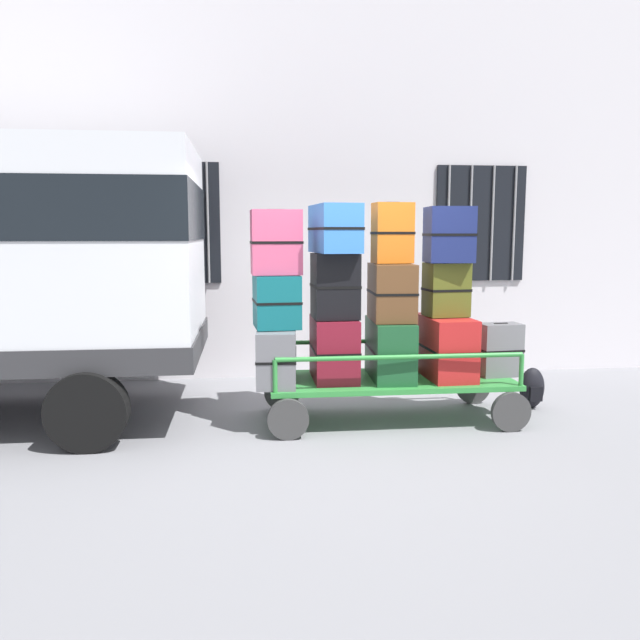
{
  "coord_description": "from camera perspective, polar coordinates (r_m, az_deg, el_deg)",
  "views": [
    {
      "loc": [
        -0.88,
        -5.82,
        1.87
      ],
      "look_at": [
        -0.17,
        0.29,
        1.03
      ],
      "focal_mm": 35.68,
      "sensor_mm": 36.0,
      "label": 1
    }
  ],
  "objects": [
    {
      "name": "suitcase_center_bottom",
      "position": [
        6.4,
        6.29,
        -2.61
      ],
      "size": [
        0.43,
        0.86,
        0.59
      ],
      "color": "#194C28",
      "rests_on": "luggage_cart"
    },
    {
      "name": "cart_railing",
      "position": [
        6.39,
        6.33,
        -2.83
      ],
      "size": [
        2.39,
        0.94,
        0.32
      ],
      "color": "#2D8438",
      "rests_on": "luggage_cart"
    },
    {
      "name": "ground_plane",
      "position": [
        6.18,
        1.91,
        -9.87
      ],
      "size": [
        40.0,
        40.0,
        0.0
      ],
      "primitive_type": "plane",
      "color": "gray"
    },
    {
      "name": "building_wall",
      "position": [
        8.42,
        -0.59,
        12.02
      ],
      "size": [
        12.0,
        0.38,
        5.0
      ],
      "color": "silver",
      "rests_on": "ground"
    },
    {
      "name": "suitcase_left_bottom",
      "position": [
        6.21,
        -3.87,
        -3.15
      ],
      "size": [
        0.44,
        0.88,
        0.54
      ],
      "color": "slate",
      "rests_on": "luggage_cart"
    },
    {
      "name": "suitcase_center_top",
      "position": [
        6.27,
        6.52,
        7.76
      ],
      "size": [
        0.4,
        0.28,
        0.59
      ],
      "color": "orange",
      "rests_on": "suitcase_center_middle"
    },
    {
      "name": "suitcase_midleft_top",
      "position": [
        6.17,
        1.33,
        8.19
      ],
      "size": [
        0.45,
        0.81,
        0.47
      ],
      "color": "#3372C6",
      "rests_on": "suitcase_midleft_middle"
    },
    {
      "name": "suitcase_midleft_bottom",
      "position": [
        6.31,
        1.25,
        -2.57
      ],
      "size": [
        0.43,
        0.73,
        0.62
      ],
      "color": "maroon",
      "rests_on": "luggage_cart"
    },
    {
      "name": "suitcase_midright_top",
      "position": [
        6.42,
        11.5,
        7.51
      ],
      "size": [
        0.47,
        0.43,
        0.55
      ],
      "color": "navy",
      "rests_on": "suitcase_midright_middle"
    },
    {
      "name": "suitcase_center_middle",
      "position": [
        6.29,
        6.45,
        2.5
      ],
      "size": [
        0.43,
        0.63,
        0.56
      ],
      "color": "brown",
      "rests_on": "suitcase_center_bottom"
    },
    {
      "name": "suitcase_midright_middle",
      "position": [
        6.48,
        11.25,
        2.7
      ],
      "size": [
        0.44,
        0.36,
        0.54
      ],
      "color": "#4C5119",
      "rests_on": "suitcase_midright_bottom"
    },
    {
      "name": "suitcase_right_bottom",
      "position": [
        6.72,
        15.83,
        -2.57
      ],
      "size": [
        0.44,
        0.29,
        0.54
      ],
      "color": "slate",
      "rests_on": "luggage_cart"
    },
    {
      "name": "luggage_cart",
      "position": [
        6.46,
        6.29,
        -5.84
      ],
      "size": [
        2.5,
        1.08,
        0.43
      ],
      "color": "#2D8438",
      "rests_on": "ground"
    },
    {
      "name": "backpack",
      "position": [
        7.26,
        18.49,
        -5.81
      ],
      "size": [
        0.27,
        0.22,
        0.44
      ],
      "color": "black",
      "rests_on": "ground"
    },
    {
      "name": "suitcase_midright_bottom",
      "position": [
        6.53,
        11.2,
        -2.39
      ],
      "size": [
        0.46,
        0.82,
        0.62
      ],
      "color": "#B21E1E",
      "rests_on": "luggage_cart"
    },
    {
      "name": "suitcase_left_middle",
      "position": [
        6.15,
        -3.92,
        1.7
      ],
      "size": [
        0.47,
        0.54,
        0.51
      ],
      "color": "#0F5960",
      "rests_on": "suitcase_left_bottom"
    },
    {
      "name": "suitcase_left_top",
      "position": [
        6.1,
        -3.96,
        6.97
      ],
      "size": [
        0.5,
        0.39,
        0.62
      ],
      "color": "#CC4C72",
      "rests_on": "suitcase_left_middle"
    },
    {
      "name": "suitcase_midleft_middle",
      "position": [
        6.16,
        1.35,
        3.08
      ],
      "size": [
        0.45,
        0.47,
        0.63
      ],
      "color": "black",
      "rests_on": "suitcase_midleft_bottom"
    }
  ]
}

